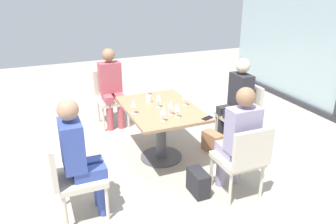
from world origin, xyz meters
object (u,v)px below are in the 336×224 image
(person_near_window, at_px, (237,98))
(chair_far_right, at_px, (243,157))
(wine_glass_4, at_px, (134,103))
(chair_near_window, at_px, (242,110))
(chair_front_right, at_px, (70,174))
(person_front_right, at_px, (80,153))
(wine_glass_2, at_px, (163,111))
(wine_glass_1, at_px, (148,86))
(chair_side_end, at_px, (110,94))
(handbag_1, at_px, (198,182))
(wine_glass_6, at_px, (158,98))
(dining_table_main, at_px, (161,121))
(wine_glass_3, at_px, (171,104))
(person_far_right, at_px, (239,136))
(handbag_0, at_px, (212,142))
(person_side_end, at_px, (111,84))
(wine_glass_0, at_px, (177,107))
(cell_phone_on_table, at_px, (207,118))
(coffee_cup, at_px, (149,99))
(wine_glass_5, at_px, (186,96))

(person_near_window, bearing_deg, chair_far_right, -29.66)
(wine_glass_4, bearing_deg, chair_near_window, 92.30)
(chair_front_right, xyz_separation_m, wine_glass_4, (-0.70, 0.88, 0.37))
(person_front_right, bearing_deg, chair_far_right, 77.05)
(chair_front_right, relative_size, wine_glass_2, 4.70)
(chair_near_window, xyz_separation_m, chair_front_right, (0.76, -2.51, 0.00))
(wine_glass_1, bearing_deg, chair_side_end, -158.54)
(handbag_1, bearing_deg, wine_glass_4, -151.87)
(wine_glass_6, distance_m, handbag_1, 1.18)
(dining_table_main, relative_size, chair_side_end, 1.43)
(person_front_right, relative_size, wine_glass_3, 6.81)
(person_near_window, xyz_separation_m, person_far_right, (1.03, -0.65, 0.00))
(handbag_0, bearing_deg, person_side_end, -155.27)
(chair_near_window, xyz_separation_m, handbag_0, (0.11, -0.53, -0.36))
(person_near_window, relative_size, wine_glass_6, 6.81)
(wine_glass_6, xyz_separation_m, handbag_0, (0.12, 0.75, -0.72))
(chair_front_right, bearing_deg, wine_glass_6, 122.26)
(wine_glass_6, bearing_deg, chair_far_right, 24.37)
(wine_glass_4, relative_size, handbag_1, 0.62)
(wine_glass_2, relative_size, wine_glass_3, 1.00)
(chair_far_right, relative_size, chair_side_end, 1.00)
(person_far_right, distance_m, person_front_right, 1.66)
(chair_front_right, height_order, wine_glass_4, wine_glass_4)
(chair_side_end, distance_m, wine_glass_2, 1.88)
(wine_glass_0, bearing_deg, wine_glass_4, -125.50)
(wine_glass_1, bearing_deg, wine_glass_2, -8.92)
(person_near_window, bearing_deg, cell_phone_on_table, -54.53)
(coffee_cup, bearing_deg, wine_glass_5, 53.99)
(person_front_right, relative_size, handbag_1, 4.20)
(dining_table_main, height_order, handbag_1, dining_table_main)
(person_far_right, relative_size, wine_glass_6, 6.81)
(chair_side_end, distance_m, wine_glass_4, 1.53)
(wine_glass_0, bearing_deg, wine_glass_1, -177.10)
(chair_side_end, distance_m, person_front_right, 2.34)
(chair_side_end, bearing_deg, person_front_right, -20.47)
(chair_near_window, xyz_separation_m, wine_glass_0, (0.38, -1.19, 0.37))
(wine_glass_2, height_order, coffee_cup, wine_glass_2)
(chair_side_end, relative_size, coffee_cup, 9.67)
(chair_side_end, distance_m, handbag_0, 1.89)
(chair_far_right, height_order, chair_front_right, same)
(coffee_cup, bearing_deg, person_far_right, 24.39)
(person_front_right, distance_m, wine_glass_2, 1.08)
(chair_near_window, height_order, person_front_right, person_front_right)
(chair_far_right, relative_size, chair_front_right, 1.00)
(wine_glass_5, bearing_deg, chair_front_right, -65.79)
(person_near_window, bearing_deg, dining_table_main, -90.00)
(chair_near_window, relative_size, wine_glass_2, 4.70)
(person_front_right, distance_m, handbag_1, 1.36)
(person_front_right, bearing_deg, wine_glass_6, 124.72)
(person_near_window, xyz_separation_m, handbag_1, (0.91, -1.06, -0.56))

